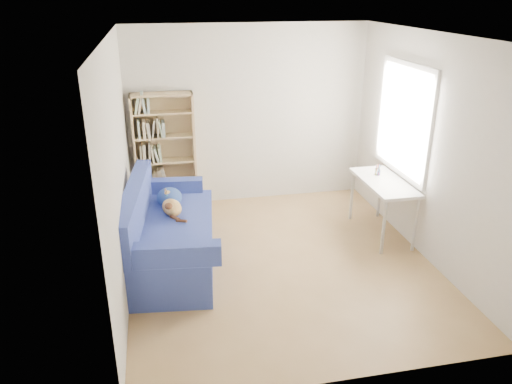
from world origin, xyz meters
TOP-DOWN VIEW (x-y plane):
  - ground at (0.00, 0.00)m, footprint 4.00×4.00m
  - room_shell at (0.10, 0.03)m, footprint 3.54×4.04m
  - sofa at (-1.31, 0.26)m, footprint 1.16×2.09m
  - bookshelf at (-1.24, 1.85)m, footprint 0.86×0.27m
  - desk at (1.47, 0.45)m, footprint 0.52×1.13m
  - pen_cup at (1.48, 0.69)m, footprint 0.08×0.08m

SIDE VIEW (x-z plane):
  - ground at x=0.00m, z-range 0.00..0.00m
  - sofa at x=-1.31m, z-range -0.13..0.86m
  - desk at x=1.47m, z-range 0.29..1.04m
  - bookshelf at x=-1.24m, z-range -0.07..1.64m
  - pen_cup at x=1.48m, z-range 0.73..0.88m
  - room_shell at x=0.10m, z-range 0.33..2.95m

